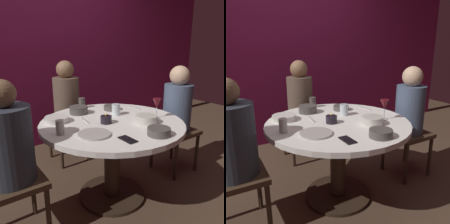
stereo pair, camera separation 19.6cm
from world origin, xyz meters
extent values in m
plane|color=#4C3828|center=(0.00, 0.00, 0.00)|extent=(8.00, 8.00, 0.00)
cube|color=maroon|center=(0.00, 1.56, 1.30)|extent=(6.00, 0.10, 2.60)
cylinder|color=white|center=(0.00, 0.00, 0.71)|extent=(1.21, 1.21, 0.04)
cylinder|color=#332319|center=(0.00, 0.00, 0.34)|extent=(0.14, 0.14, 0.69)
cylinder|color=#2D2116|center=(0.00, 0.00, 0.01)|extent=(0.60, 0.60, 0.03)
cube|color=#3F2D1E|center=(-0.83, 0.00, 0.45)|extent=(0.40, 0.40, 0.04)
cylinder|color=#2D333D|center=(-0.83, 0.00, 0.72)|extent=(0.33, 0.33, 0.51)
sphere|color=brown|center=(-0.83, 0.00, 1.06)|extent=(0.18, 0.18, 0.18)
cylinder|color=#332319|center=(-0.66, -0.17, 0.21)|extent=(0.04, 0.04, 0.43)
cylinder|color=#332319|center=(-0.66, 0.17, 0.21)|extent=(0.04, 0.04, 0.43)
cube|color=#3F2D1E|center=(0.00, 0.89, 0.45)|extent=(0.40, 0.40, 0.04)
cylinder|color=brown|center=(0.00, 0.89, 0.73)|extent=(0.29, 0.29, 0.52)
sphere|color=#8C6647|center=(0.00, 0.89, 1.08)|extent=(0.20, 0.20, 0.20)
cylinder|color=#332319|center=(-0.17, 1.06, 0.21)|extent=(0.04, 0.04, 0.43)
cylinder|color=#332319|center=(-0.17, 0.72, 0.21)|extent=(0.04, 0.04, 0.43)
cylinder|color=#332319|center=(0.17, 1.06, 0.21)|extent=(0.04, 0.04, 0.43)
cylinder|color=#332319|center=(0.17, 0.72, 0.21)|extent=(0.04, 0.04, 0.43)
cube|color=#3F2D1E|center=(0.84, 0.00, 0.45)|extent=(0.40, 0.40, 0.04)
cylinder|color=#475670|center=(0.84, 0.00, 0.71)|extent=(0.29, 0.29, 0.49)
sphere|color=tan|center=(0.84, 0.00, 1.05)|extent=(0.20, 0.20, 0.20)
cylinder|color=#332319|center=(1.01, 0.17, 0.21)|extent=(0.04, 0.04, 0.43)
cylinder|color=#332319|center=(0.67, 0.17, 0.21)|extent=(0.04, 0.04, 0.43)
cylinder|color=#332319|center=(1.01, -0.17, 0.21)|extent=(0.04, 0.04, 0.43)
cylinder|color=#332319|center=(0.67, -0.17, 0.21)|extent=(0.04, 0.04, 0.43)
cylinder|color=black|center=(-0.07, -0.02, 0.76)|extent=(0.09, 0.09, 0.06)
sphere|color=#F9D159|center=(-0.07, -0.02, 0.80)|extent=(0.02, 0.02, 0.02)
cylinder|color=silver|center=(0.37, -0.16, 0.73)|extent=(0.06, 0.06, 0.01)
cylinder|color=silver|center=(0.37, -0.16, 0.78)|extent=(0.01, 0.01, 0.09)
cone|color=maroon|center=(0.37, -0.16, 0.86)|extent=(0.08, 0.08, 0.08)
cylinder|color=#B2ADA3|center=(-0.29, -0.18, 0.73)|extent=(0.24, 0.24, 0.01)
cube|color=black|center=(-0.15, -0.39, 0.73)|extent=(0.07, 0.14, 0.01)
cylinder|color=#4C4742|center=(0.20, 0.29, 0.75)|extent=(0.15, 0.15, 0.05)
cylinder|color=beige|center=(0.21, -0.20, 0.76)|extent=(0.17, 0.17, 0.06)
cylinder|color=#4C4742|center=(-0.12, 0.36, 0.76)|extent=(0.17, 0.17, 0.07)
cylinder|color=silver|center=(-0.39, 0.25, 0.75)|extent=(0.20, 0.20, 0.05)
cylinder|color=#4C4742|center=(0.09, -0.45, 0.75)|extent=(0.17, 0.17, 0.06)
cylinder|color=silver|center=(0.13, 0.13, 0.78)|extent=(0.08, 0.08, 0.10)
cylinder|color=#B2ADA3|center=(-0.48, -0.03, 0.78)|extent=(0.06, 0.06, 0.11)
cylinder|color=#4C4742|center=(0.00, 0.53, 0.78)|extent=(0.07, 0.07, 0.10)
cube|color=#B7B7BC|center=(0.44, 0.22, 0.73)|extent=(0.03, 0.18, 0.01)
cube|color=#B7B7BC|center=(-0.18, 0.15, 0.73)|extent=(0.04, 0.18, 0.01)
camera|label=1|loc=(-1.09, -1.53, 1.35)|focal=37.63mm
camera|label=2|loc=(-0.93, -1.64, 1.35)|focal=37.63mm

